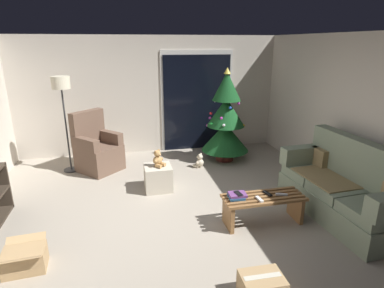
% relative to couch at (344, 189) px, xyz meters
% --- Properties ---
extents(ground_plane, '(7.00, 7.00, 0.00)m').
position_rel_couch_xyz_m(ground_plane, '(-2.32, 0.41, -0.40)').
color(ground_plane, '#9E9384').
extents(wall_back, '(5.72, 0.12, 2.50)m').
position_rel_couch_xyz_m(wall_back, '(-2.32, 3.47, 0.85)').
color(wall_back, beige).
rests_on(wall_back, ground).
extents(wall_right, '(0.12, 6.00, 2.50)m').
position_rel_couch_xyz_m(wall_right, '(0.54, 0.41, 0.85)').
color(wall_right, beige).
rests_on(wall_right, ground).
extents(patio_door_frame, '(1.60, 0.02, 2.20)m').
position_rel_couch_xyz_m(patio_door_frame, '(-1.29, 3.40, 0.70)').
color(patio_door_frame, silver).
rests_on(patio_door_frame, ground).
extents(patio_door_glass, '(1.50, 0.02, 2.10)m').
position_rel_couch_xyz_m(patio_door_glass, '(-1.29, 3.38, 0.65)').
color(patio_door_glass, black).
rests_on(patio_door_glass, ground).
extents(couch, '(0.89, 1.98, 1.08)m').
position_rel_couch_xyz_m(couch, '(0.00, 0.00, 0.00)').
color(couch, gray).
rests_on(couch, ground).
extents(coffee_table, '(1.10, 0.40, 0.40)m').
position_rel_couch_xyz_m(coffee_table, '(-1.18, 0.06, -0.13)').
color(coffee_table, olive).
rests_on(coffee_table, ground).
extents(remote_black, '(0.08, 0.16, 0.02)m').
position_rel_couch_xyz_m(remote_black, '(-1.10, 0.10, 0.01)').
color(remote_black, black).
rests_on(remote_black, coffee_table).
extents(remote_silver, '(0.16, 0.09, 0.02)m').
position_rel_couch_xyz_m(remote_silver, '(-0.93, 0.03, 0.01)').
color(remote_silver, '#ADADB2').
rests_on(remote_silver, coffee_table).
extents(remote_white, '(0.05, 0.16, 0.02)m').
position_rel_couch_xyz_m(remote_white, '(-1.28, -0.03, 0.01)').
color(remote_white, silver).
rests_on(remote_white, coffee_table).
extents(book_stack, '(0.25, 0.21, 0.06)m').
position_rel_couch_xyz_m(book_stack, '(-1.54, 0.09, 0.03)').
color(book_stack, '#285684').
rests_on(book_stack, coffee_table).
extents(cell_phone, '(0.09, 0.15, 0.01)m').
position_rel_couch_xyz_m(cell_phone, '(-1.53, 0.08, 0.07)').
color(cell_phone, black).
rests_on(cell_phone, book_stack).
extents(christmas_tree, '(0.96, 0.96, 1.89)m').
position_rel_couch_xyz_m(christmas_tree, '(-0.91, 2.49, 0.44)').
color(christmas_tree, '#4C1E19').
rests_on(christmas_tree, ground).
extents(armchair, '(0.97, 0.97, 1.13)m').
position_rel_couch_xyz_m(armchair, '(-3.45, 2.52, 0.00)').
color(armchair, brown).
rests_on(armchair, ground).
extents(floor_lamp, '(0.32, 0.32, 1.78)m').
position_rel_couch_xyz_m(floor_lamp, '(-3.97, 2.59, 1.11)').
color(floor_lamp, '#2D2D30').
rests_on(floor_lamp, ground).
extents(ottoman, '(0.44, 0.44, 0.41)m').
position_rel_couch_xyz_m(ottoman, '(-2.43, 1.41, -0.19)').
color(ottoman, beige).
rests_on(ottoman, ground).
extents(teddy_bear_honey, '(0.21, 0.22, 0.29)m').
position_rel_couch_xyz_m(teddy_bear_honey, '(-2.42, 1.40, 0.13)').
color(teddy_bear_honey, tan).
rests_on(teddy_bear_honey, ottoman).
extents(teddy_bear_cream_by_tree, '(0.22, 0.21, 0.29)m').
position_rel_couch_xyz_m(teddy_bear_cream_by_tree, '(-1.52, 2.20, -0.28)').
color(teddy_bear_cream_by_tree, beige).
rests_on(teddy_bear_cream_by_tree, ground).
extents(cardboard_box_open_near_shelf, '(0.45, 0.51, 0.29)m').
position_rel_couch_xyz_m(cardboard_box_open_near_shelf, '(-4.07, -0.25, -0.27)').
color(cardboard_box_open_near_shelf, tan).
rests_on(cardboard_box_open_near_shelf, ground).
extents(cardboard_box_taped_mid_floor, '(0.41, 0.32, 0.25)m').
position_rel_couch_xyz_m(cardboard_box_taped_mid_floor, '(-1.75, -1.19, -0.28)').
color(cardboard_box_taped_mid_floor, tan).
rests_on(cardboard_box_taped_mid_floor, ground).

